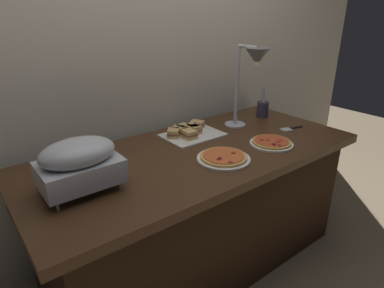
% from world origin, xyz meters
% --- Properties ---
extents(ground_plane, '(8.00, 8.00, 0.00)m').
position_xyz_m(ground_plane, '(0.00, 0.00, 0.00)').
color(ground_plane, brown).
extents(back_wall, '(4.40, 0.04, 2.40)m').
position_xyz_m(back_wall, '(0.00, 0.50, 1.20)').
color(back_wall, beige).
rests_on(back_wall, ground_plane).
extents(buffet_table, '(1.90, 0.84, 0.76)m').
position_xyz_m(buffet_table, '(0.00, 0.00, 0.39)').
color(buffet_table, '#422816').
rests_on(buffet_table, ground_plane).
extents(chafing_dish, '(0.33, 0.23, 0.24)m').
position_xyz_m(chafing_dish, '(-0.66, -0.03, 0.90)').
color(chafing_dish, '#B7BABF').
rests_on(chafing_dish, buffet_table).
extents(heat_lamp, '(0.15, 0.30, 0.53)m').
position_xyz_m(heat_lamp, '(0.47, 0.06, 1.17)').
color(heat_lamp, '#B7BABF').
rests_on(heat_lamp, buffet_table).
extents(pizza_plate_front, '(0.25, 0.25, 0.03)m').
position_xyz_m(pizza_plate_front, '(0.39, -0.20, 0.77)').
color(pizza_plate_front, white).
rests_on(pizza_plate_front, buffet_table).
extents(pizza_plate_center, '(0.28, 0.28, 0.03)m').
position_xyz_m(pizza_plate_center, '(0.03, -0.18, 0.77)').
color(pizza_plate_center, white).
rests_on(pizza_plate_center, buffet_table).
extents(sandwich_platter, '(0.36, 0.26, 0.06)m').
position_xyz_m(sandwich_platter, '(0.11, 0.22, 0.78)').
color(sandwich_platter, white).
rests_on(sandwich_platter, buffet_table).
extents(sauce_cup_near, '(0.07, 0.07, 0.03)m').
position_xyz_m(sauce_cup_near, '(-0.49, 0.16, 0.78)').
color(sauce_cup_near, black).
rests_on(sauce_cup_near, buffet_table).
extents(utensil_holder, '(0.08, 0.08, 0.22)m').
position_xyz_m(utensil_holder, '(0.76, 0.20, 0.82)').
color(utensil_holder, '#383347').
rests_on(utensil_holder, buffet_table).
extents(serving_spatula, '(0.17, 0.07, 0.01)m').
position_xyz_m(serving_spatula, '(0.71, -0.10, 0.76)').
color(serving_spatula, '#B7BABF').
rests_on(serving_spatula, buffet_table).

